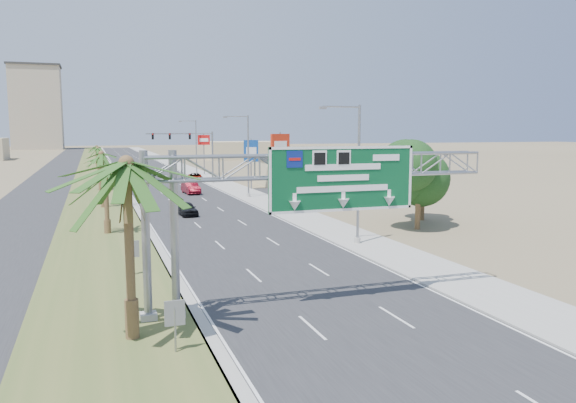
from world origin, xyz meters
The scene contains 30 objects.
ground centered at (0.00, 0.00, 0.00)m, with size 600.00×600.00×0.00m, color #8C7A59.
road centered at (0.00, 110.00, 0.01)m, with size 12.00×300.00×0.02m, color #28282B.
sidewalk_right centered at (8.50, 110.00, 0.05)m, with size 4.00×300.00×0.10m, color #9E9B93.
median_grass centered at (-10.00, 110.00, 0.06)m, with size 7.00×300.00×0.12m, color #475C28.
opposing_road centered at (-17.00, 110.00, 0.01)m, with size 8.00×300.00×0.02m, color #28282B.
sign_gantry centered at (-1.06, 9.93, 6.06)m, with size 16.75×1.24×7.50m.
palm_near centered at (-9.20, 8.00, 6.93)m, with size 5.70×5.70×8.35m.
palm_row_b centered at (-9.50, 32.00, 4.90)m, with size 3.99×3.99×5.95m.
palm_row_c centered at (-9.50, 48.00, 5.66)m, with size 3.99×3.99×6.75m.
palm_row_d centered at (-9.50, 66.00, 4.42)m, with size 3.99×3.99×5.45m.
palm_row_e centered at (-9.50, 85.00, 5.09)m, with size 3.99×3.99×6.15m.
palm_row_f centered at (-9.50, 110.00, 4.71)m, with size 3.99×3.99×5.75m.
streetlight_near centered at (7.30, 22.00, 4.69)m, with size 3.27×0.44×10.00m.
streetlight_mid centered at (7.30, 52.00, 4.69)m, with size 3.27×0.44×10.00m.
streetlight_far centered at (7.30, 88.00, 4.69)m, with size 3.27×0.44×10.00m.
signal_mast centered at (5.17, 71.97, 4.85)m, with size 10.28×0.71×8.00m.
store_building centered at (22.00, 66.00, 2.00)m, with size 18.00×10.00×4.00m, color #CCB88A.
oak_near centered at (15.00, 26.00, 4.53)m, with size 4.50×4.50×6.80m.
oak_far centered at (18.00, 30.00, 3.82)m, with size 3.50×3.50×5.60m.
median_signback_a centered at (-7.80, 6.00, 1.45)m, with size 0.75×0.08×2.08m.
median_signback_b centered at (-8.50, 18.00, 1.45)m, with size 0.75×0.08×2.08m.
tower_distant centered at (-32.00, 250.00, 17.50)m, with size 20.00×16.00×35.00m, color tan.
building_distant_right centered at (30.00, 140.00, 2.50)m, with size 20.00×12.00×5.00m, color #CCB88A.
car_left_lane centered at (-2.00, 39.93, 0.66)m, with size 1.56×3.88×1.32m, color black.
car_mid_lane centered at (1.50, 58.44, 0.78)m, with size 1.65×4.72×1.56m, color maroon.
car_right_lane centered at (5.20, 76.37, 0.65)m, with size 2.15×4.65×1.29m, color gray.
car_far centered at (-1.78, 80.82, 0.77)m, with size 2.15×5.29×1.54m, color black.
pole_sign_red_near centered at (9.00, 44.21, 6.23)m, with size 2.37×1.06×8.02m.
pole_sign_blue centered at (10.38, 61.13, 5.11)m, with size 2.02×0.63×7.06m.
pole_sign_red_far centered at (9.00, 88.50, 5.90)m, with size 2.20×0.85×7.52m.
Camera 1 is at (-10.40, -14.05, 8.24)m, focal length 35.00 mm.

